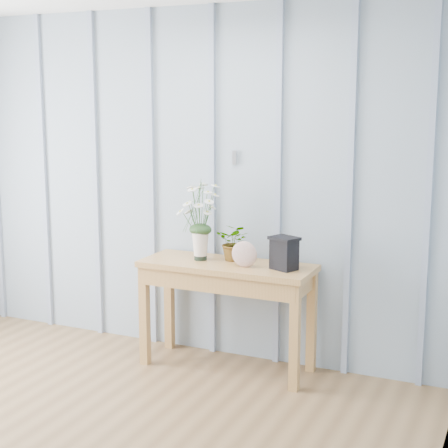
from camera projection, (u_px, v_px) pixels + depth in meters
The scene contains 6 objects.
room_shell at pixel (65, 74), 3.69m from camera, with size 4.00×4.50×2.50m.
sideboard at pixel (227, 279), 4.70m from camera, with size 1.20×0.45×0.75m.
daisy_vase at pixel (200, 211), 4.72m from camera, with size 0.39×0.30×0.56m.
spider_plant at pixel (235, 242), 4.74m from camera, with size 0.23×0.20×0.26m, color #1C3919.
felt_disc_vessel at pixel (244, 254), 4.55m from camera, with size 0.18×0.05×0.18m, color #8B4B51.
carved_box at pixel (284, 253), 4.49m from camera, with size 0.22×0.20×0.22m.
Camera 1 is at (2.34, -2.17, 1.85)m, focal length 55.00 mm.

